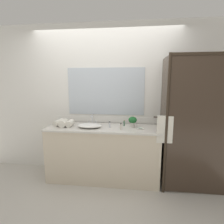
{
  "coord_description": "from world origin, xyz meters",
  "views": [
    {
      "loc": [
        0.48,
        -2.73,
        1.63
      ],
      "look_at": [
        0.15,
        0.0,
        1.15
      ],
      "focal_mm": 28.29,
      "sensor_mm": 36.0,
      "label": 1
    }
  ],
  "objects": [
    {
      "name": "amenity_bottle_lotion",
      "position": [
        0.3,
        -0.12,
        0.95
      ],
      "size": [
        0.03,
        0.03,
        0.1
      ],
      "color": "silver",
      "rests_on": "vanity_cabinet"
    },
    {
      "name": "rolled_towel_middle",
      "position": [
        -0.65,
        -0.04,
        0.96
      ],
      "size": [
        0.14,
        0.24,
        0.11
      ],
      "primitive_type": "cylinder",
      "rotation": [
        1.57,
        0.0,
        0.15
      ],
      "color": "silver",
      "rests_on": "vanity_cabinet"
    },
    {
      "name": "amenity_bottle_shampoo",
      "position": [
        0.11,
        -0.02,
        0.95
      ],
      "size": [
        0.03,
        0.03,
        0.1
      ],
      "color": "silver",
      "rests_on": "vanity_cabinet"
    },
    {
      "name": "potted_plant",
      "position": [
        0.48,
        0.05,
        1.0
      ],
      "size": [
        0.14,
        0.14,
        0.17
      ],
      "color": "beige",
      "rests_on": "vanity_cabinet"
    },
    {
      "name": "shower_enclosure",
      "position": [
        1.27,
        -0.19,
        1.02
      ],
      "size": [
        1.2,
        0.59,
        2.0
      ],
      "color": "#2D2319",
      "rests_on": "ground_plane"
    },
    {
      "name": "soap_dish",
      "position": [
        0.6,
        -0.08,
        0.91
      ],
      "size": [
        0.1,
        0.07,
        0.04
      ],
      "color": "silver",
      "rests_on": "vanity_cabinet"
    },
    {
      "name": "vanity_cabinet",
      "position": [
        0.0,
        0.01,
        0.45
      ],
      "size": [
        1.8,
        0.58,
        0.9
      ],
      "color": "beige",
      "rests_on": "ground_plane"
    },
    {
      "name": "rolled_towel_near_edge",
      "position": [
        -0.76,
        0.04,
        0.95
      ],
      "size": [
        0.11,
        0.26,
        0.09
      ],
      "primitive_type": "cylinder",
      "rotation": [
        1.57,
        0.0,
        -0.09
      ],
      "color": "silver",
      "rests_on": "vanity_cabinet"
    },
    {
      "name": "wall_back_with_mirror",
      "position": [
        0.0,
        0.34,
        1.3
      ],
      "size": [
        4.4,
        0.06,
        2.6
      ],
      "color": "silver",
      "rests_on": "ground_plane"
    },
    {
      "name": "rolled_towel_far_edge",
      "position": [
        -0.54,
        -0.02,
        0.95
      ],
      "size": [
        0.11,
        0.22,
        0.1
      ],
      "primitive_type": "cylinder",
      "rotation": [
        1.57,
        0.0,
        0.06
      ],
      "color": "silver",
      "rests_on": "vanity_cabinet"
    },
    {
      "name": "sink_basin",
      "position": [
        -0.21,
        -0.05,
        0.93
      ],
      "size": [
        0.4,
        0.28,
        0.06
      ],
      "primitive_type": "ellipsoid",
      "color": "white",
      "rests_on": "vanity_cabinet"
    },
    {
      "name": "ground_plane",
      "position": [
        0.0,
        0.0,
        0.0
      ],
      "size": [
        8.0,
        8.0,
        0.0
      ],
      "primitive_type": "plane",
      "color": "#B7B2A8"
    },
    {
      "name": "amenity_bottle_body_wash",
      "position": [
        0.34,
        0.11,
        0.95
      ],
      "size": [
        0.03,
        0.03,
        0.1
      ],
      "color": "#4C7056",
      "rests_on": "vanity_cabinet"
    },
    {
      "name": "faucet",
      "position": [
        -0.21,
        0.15,
        0.96
      ],
      "size": [
        0.17,
        0.16,
        0.17
      ],
      "color": "silver",
      "rests_on": "vanity_cabinet"
    }
  ]
}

